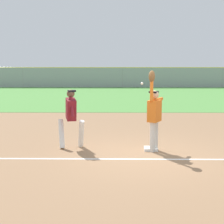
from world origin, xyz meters
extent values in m
plane|color=#936D4C|center=(0.00, 0.00, 0.00)|extent=(78.16, 78.16, 0.00)
cube|color=#549342|center=(0.00, 16.70, 0.01)|extent=(40.33, 17.54, 0.01)
cube|color=white|center=(-3.76, -0.32, 0.00)|extent=(12.00, 0.19, 0.01)
cube|color=white|center=(0.24, 0.58, 0.04)|extent=(0.39, 0.39, 0.08)
cylinder|color=silver|center=(0.36, 0.58, 0.42)|extent=(0.20, 0.20, 0.85)
cylinder|color=silver|center=(0.26, 0.41, 0.42)|extent=(0.20, 0.20, 0.85)
cube|color=orange|center=(0.31, 0.50, 1.15)|extent=(0.44, 0.51, 0.60)
sphere|color=#DBAD84|center=(0.31, 0.50, 1.60)|extent=(0.31, 0.31, 0.23)
cube|color=black|center=(0.29, 0.51, 1.68)|extent=(0.29, 0.28, 0.05)
cylinder|color=orange|center=(0.21, 0.30, 1.76)|extent=(0.12, 0.12, 0.62)
cylinder|color=orange|center=(0.42, 0.69, 1.45)|extent=(0.39, 0.58, 0.09)
ellipsoid|color=brown|center=(0.21, 0.30, 2.12)|extent=(0.26, 0.31, 0.32)
cylinder|color=white|center=(-1.78, 0.83, 0.42)|extent=(0.26, 0.46, 0.85)
cylinder|color=white|center=(-2.36, 0.84, 0.42)|extent=(0.26, 0.46, 0.85)
cube|color=maroon|center=(-2.07, 0.84, 1.15)|extent=(0.39, 0.57, 0.66)
sphere|color=brown|center=(-2.07, 0.84, 1.60)|extent=(0.28, 0.28, 0.23)
cube|color=black|center=(-2.04, 0.84, 1.68)|extent=(0.26, 0.25, 0.05)
cylinder|color=maroon|center=(-2.13, 1.05, 1.23)|extent=(0.19, 0.41, 0.58)
cylinder|color=maroon|center=(-2.01, 0.62, 1.23)|extent=(0.19, 0.41, 0.58)
sphere|color=white|center=(-0.03, 0.61, 1.91)|extent=(0.07, 0.07, 0.07)
cube|color=#93999E|center=(0.00, 25.47, 0.99)|extent=(40.33, 0.06, 1.98)
cylinder|color=yellow|center=(0.00, 25.47, 2.01)|extent=(40.33, 0.06, 0.06)
cylinder|color=gray|center=(-10.08, 25.47, 0.99)|extent=(0.08, 0.08, 1.98)
cylinder|color=gray|center=(0.00, 25.47, 0.99)|extent=(0.08, 0.08, 1.98)
cylinder|color=gray|center=(10.08, 25.47, 0.99)|extent=(0.08, 0.08, 1.98)
cube|color=black|center=(-9.38, 28.91, 0.57)|extent=(4.41, 1.92, 0.55)
cube|color=#2D333D|center=(-9.38, 28.91, 1.05)|extent=(2.21, 1.76, 0.40)
cylinder|color=black|center=(-7.92, 29.85, 0.30)|extent=(0.60, 0.22, 0.60)
cylinder|color=black|center=(-7.93, 27.95, 0.30)|extent=(0.60, 0.22, 0.60)
cylinder|color=black|center=(-10.82, 29.86, 0.30)|extent=(0.60, 0.22, 0.60)
cylinder|color=black|center=(-10.83, 27.96, 0.30)|extent=(0.60, 0.22, 0.60)
cube|color=#B21E1E|center=(-2.68, 29.14, 0.57)|extent=(4.45, 2.01, 0.55)
cube|color=#2D333D|center=(-2.68, 29.14, 1.05)|extent=(2.24, 1.80, 0.40)
cylinder|color=black|center=(-1.21, 30.05, 0.30)|extent=(0.61, 0.24, 0.60)
cylinder|color=black|center=(-1.26, 28.15, 0.30)|extent=(0.61, 0.24, 0.60)
cylinder|color=black|center=(-4.11, 30.13, 0.30)|extent=(0.61, 0.24, 0.60)
cylinder|color=black|center=(-4.16, 28.23, 0.30)|extent=(0.61, 0.24, 0.60)
cube|color=#B7B7BC|center=(3.19, 28.65, 0.57)|extent=(4.58, 2.37, 0.55)
cube|color=#2D333D|center=(3.19, 28.65, 1.05)|extent=(2.38, 1.98, 0.40)
cylinder|color=black|center=(4.52, 29.75, 0.30)|extent=(0.62, 0.28, 0.60)
cylinder|color=black|center=(4.73, 27.86, 0.30)|extent=(0.62, 0.28, 0.60)
cylinder|color=black|center=(1.64, 29.43, 0.30)|extent=(0.62, 0.28, 0.60)
cylinder|color=black|center=(1.85, 27.55, 0.30)|extent=(0.62, 0.28, 0.60)
cube|color=#1E6B33|center=(9.23, 28.71, 0.57)|extent=(4.53, 2.23, 0.55)
cube|color=#2D333D|center=(9.23, 28.71, 1.05)|extent=(2.33, 1.91, 0.40)
cylinder|color=black|center=(10.75, 29.55, 0.30)|extent=(0.62, 0.27, 0.60)
cylinder|color=black|center=(10.60, 27.65, 0.30)|extent=(0.62, 0.27, 0.60)
cylinder|color=black|center=(7.86, 29.77, 0.30)|extent=(0.62, 0.27, 0.60)
cylinder|color=black|center=(7.71, 27.88, 0.30)|extent=(0.62, 0.27, 0.60)
camera|label=1|loc=(-0.80, -8.89, 2.49)|focal=54.34mm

